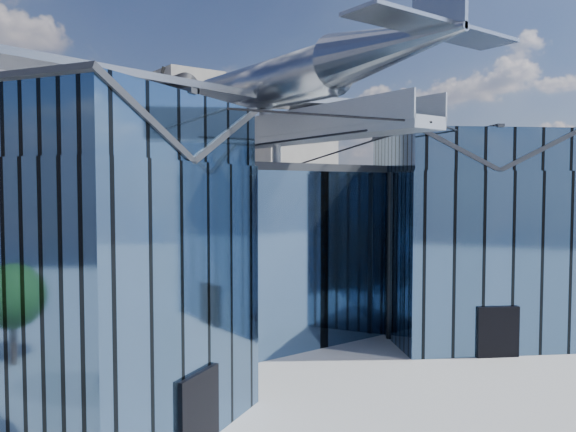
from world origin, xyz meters
TOP-DOWN VIEW (x-y plane):
  - ground_plane at (0.00, 0.00)m, footprint 120.00×120.00m
  - museum at (0.00, 5.82)m, footprint 32.88×24.50m
  - bg_towers at (1.45, 50.49)m, footprint 77.00×24.50m
  - tree_side_e at (19.86, 5.87)m, footprint 4.12×4.12m

SIDE VIEW (x-z plane):
  - ground_plane at x=0.00m, z-range 0.00..0.00m
  - tree_side_e at x=19.86m, z-range 0.88..5.83m
  - museum at x=0.00m, z-range -3.26..14.34m
  - bg_towers at x=1.45m, z-range -2.99..23.01m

